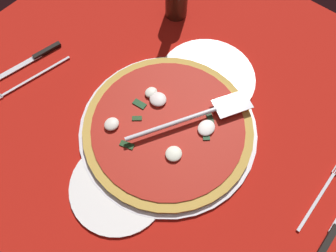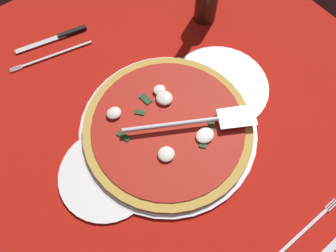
{
  "view_description": "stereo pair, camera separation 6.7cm",
  "coord_description": "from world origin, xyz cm",
  "px_view_note": "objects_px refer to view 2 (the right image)",
  "views": [
    {
      "loc": [
        25.1,
        23.25,
        64.3
      ],
      "look_at": [
        1.84,
        3.7,
        2.15
      ],
      "focal_mm": 33.05,
      "sensor_mm": 36.0,
      "label": 1
    },
    {
      "loc": [
        20.22,
        27.89,
        64.3
      ],
      "look_at": [
        1.84,
        3.7,
        2.15
      ],
      "focal_mm": 33.05,
      "sensor_mm": 36.0,
      "label": 2
    }
  ],
  "objects_px": {
    "place_setting_near": "(55,47)",
    "place_setting_far": "(311,246)",
    "dinner_plate_left": "(219,86)",
    "pizza_server": "(196,122)",
    "dinner_plate_right": "(108,174)",
    "pizza": "(168,126)"
  },
  "relations": [
    {
      "from": "dinner_plate_right",
      "to": "place_setting_far",
      "type": "relative_size",
      "value": 1.03
    },
    {
      "from": "pizza_server",
      "to": "place_setting_far",
      "type": "relative_size",
      "value": 1.34
    },
    {
      "from": "pizza",
      "to": "dinner_plate_right",
      "type": "bearing_deg",
      "value": 2.41
    },
    {
      "from": "dinner_plate_left",
      "to": "pizza_server",
      "type": "height_order",
      "value": "pizza_server"
    },
    {
      "from": "dinner_plate_left",
      "to": "dinner_plate_right",
      "type": "distance_m",
      "value": 0.34
    },
    {
      "from": "place_setting_near",
      "to": "place_setting_far",
      "type": "xyz_separation_m",
      "value": [
        -0.16,
        0.74,
        -0.0
      ]
    },
    {
      "from": "dinner_plate_left",
      "to": "pizza_server",
      "type": "distance_m",
      "value": 0.14
    },
    {
      "from": "pizza",
      "to": "place_setting_far",
      "type": "xyz_separation_m",
      "value": [
        -0.07,
        0.37,
        -0.01
      ]
    },
    {
      "from": "pizza_server",
      "to": "place_setting_near",
      "type": "height_order",
      "value": "pizza_server"
    },
    {
      "from": "pizza",
      "to": "place_setting_near",
      "type": "relative_size",
      "value": 1.68
    },
    {
      "from": "dinner_plate_left",
      "to": "pizza",
      "type": "distance_m",
      "value": 0.17
    },
    {
      "from": "dinner_plate_right",
      "to": "place_setting_near",
      "type": "distance_m",
      "value": 0.38
    },
    {
      "from": "place_setting_far",
      "to": "place_setting_near",
      "type": "bearing_deg",
      "value": 102.2
    },
    {
      "from": "place_setting_near",
      "to": "dinner_plate_left",
      "type": "bearing_deg",
      "value": 137.89
    },
    {
      "from": "dinner_plate_right",
      "to": "pizza",
      "type": "relative_size",
      "value": 0.54
    },
    {
      "from": "pizza_server",
      "to": "place_setting_far",
      "type": "height_order",
      "value": "pizza_server"
    },
    {
      "from": "pizza_server",
      "to": "dinner_plate_right",
      "type": "bearing_deg",
      "value": -158.58
    },
    {
      "from": "dinner_plate_left",
      "to": "place_setting_far",
      "type": "height_order",
      "value": "place_setting_far"
    },
    {
      "from": "pizza_server",
      "to": "place_setting_far",
      "type": "xyz_separation_m",
      "value": [
        -0.02,
        0.33,
        -0.04
      ]
    },
    {
      "from": "place_setting_far",
      "to": "pizza_server",
      "type": "bearing_deg",
      "value": 93.48
    },
    {
      "from": "dinner_plate_right",
      "to": "pizza",
      "type": "bearing_deg",
      "value": -177.59
    },
    {
      "from": "place_setting_far",
      "to": "pizza",
      "type": "bearing_deg",
      "value": 100.51
    }
  ]
}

